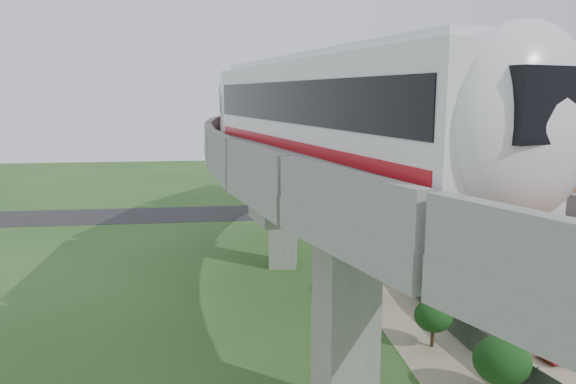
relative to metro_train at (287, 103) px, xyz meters
name	(u,v)px	position (x,y,z in m)	size (l,w,h in m)	color
ground	(288,320)	(-0.88, -7.94, -12.31)	(160.00, 160.00, 0.00)	#284D1F
dirt_lot	(534,321)	(13.12, -9.94, -12.29)	(18.00, 26.00, 0.04)	gray
asphalt_road	(254,212)	(-0.88, 22.06, -12.29)	(60.00, 8.00, 0.03)	#232326
viaduct	(356,164)	(2.96, -7.94, -3.26)	(19.58, 73.98, 11.40)	#99968E
metro_train	(287,103)	(0.00, 0.00, 0.00)	(14.74, 60.76, 3.64)	silver
fence	(450,300)	(8.88, -7.94, -11.56)	(3.87, 38.73, 1.50)	#2D382D
tree_0	(373,202)	(10.38, 14.47, -9.95)	(3.11, 3.11, 3.69)	#382314
tree_1	(364,225)	(7.78, 8.05, -10.66)	(1.90, 1.90, 2.47)	#382314
tree_2	(374,236)	(6.88, 1.64, -9.98)	(2.76, 2.76, 3.51)	#382314
tree_3	(378,266)	(5.10, -5.51, -10.05)	(2.50, 2.50, 3.32)	#382314
tree_4	(433,316)	(6.06, -12.36, -10.60)	(1.95, 1.95, 2.54)	#382314
tree_5	(502,361)	(7.10, -17.43, -10.60)	(2.42, 2.42, 2.75)	#382314
car_white	(498,321)	(10.25, -11.13, -11.64)	(1.48, 3.68, 1.25)	white
car_red	(576,344)	(12.69, -14.31, -11.59)	(1.42, 4.09, 1.35)	#A20F14
car_dark	(529,278)	(16.08, -4.29, -11.71)	(1.57, 3.85, 1.12)	black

